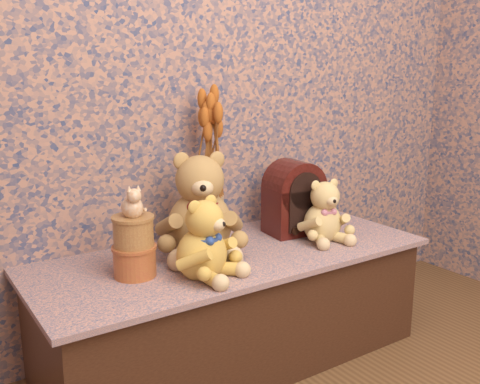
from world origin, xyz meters
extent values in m
cube|color=navy|center=(0.00, 1.50, 1.30)|extent=(3.00, 0.10, 2.60)
cube|color=#374970|center=(0.00, 1.21, 0.22)|extent=(1.48, 0.61, 0.43)
cylinder|color=tan|center=(0.01, 1.38, 0.52)|extent=(0.12, 0.12, 0.18)
cylinder|color=#C08238|center=(-0.39, 1.19, 0.48)|extent=(0.14, 0.14, 0.10)
cylinder|color=tan|center=(-0.39, 1.19, 0.58)|extent=(0.13, 0.13, 0.10)
camera|label=1|loc=(-1.04, -0.39, 1.10)|focal=40.50mm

